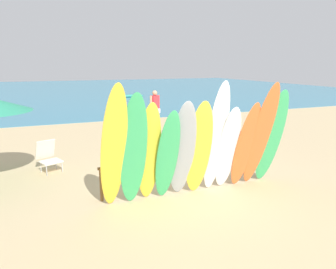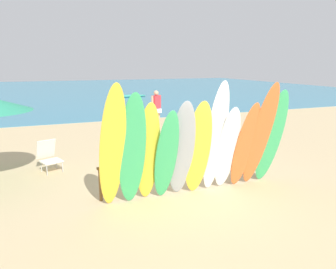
{
  "view_description": "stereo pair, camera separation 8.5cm",
  "coord_description": "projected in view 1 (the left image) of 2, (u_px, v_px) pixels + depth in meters",
  "views": [
    {
      "loc": [
        -3.01,
        -6.23,
        2.82
      ],
      "look_at": [
        0.0,
        1.31,
        0.99
      ],
      "focal_mm": 33.67,
      "sensor_mm": 36.0,
      "label": 1
    },
    {
      "loc": [
        -2.93,
        -6.26,
        2.82
      ],
      "look_at": [
        0.0,
        1.31,
        0.99
      ],
      "focal_mm": 33.67,
      "sensor_mm": 36.0,
      "label": 2
    }
  ],
  "objects": [
    {
      "name": "surfboard_green_1",
      "position": [
        133.0,
        152.0,
        6.0
      ],
      "size": [
        0.55,
        0.81,
        2.35
      ],
      "primitive_type": "ellipsoid",
      "rotation": [
        0.31,
        0.0,
        -0.03
      ],
      "color": "#38B266",
      "rests_on": "ground"
    },
    {
      "name": "surfboard_orange_8",
      "position": [
        245.0,
        146.0,
        7.04
      ],
      "size": [
        0.58,
        0.72,
        2.04
      ],
      "primitive_type": "ellipsoid",
      "rotation": [
        0.3,
        0.0,
        0.08
      ],
      "color": "orange",
      "rests_on": "ground"
    },
    {
      "name": "beachgoer_by_water",
      "position": [
        155.0,
        106.0,
        14.19
      ],
      "size": [
        0.55,
        0.39,
        1.65
      ],
      "rotation": [
        0.0,
        0.0,
        0.53
      ],
      "color": "tan",
      "rests_on": "ground"
    },
    {
      "name": "surfboard_yellow_0",
      "position": [
        114.0,
        150.0,
        5.81
      ],
      "size": [
        0.55,
        0.97,
        2.53
      ],
      "primitive_type": "ellipsoid",
      "rotation": [
        0.34,
        0.0,
        0.06
      ],
      "color": "yellow",
      "rests_on": "ground"
    },
    {
      "name": "beachgoer_near_rack",
      "position": [
        220.0,
        112.0,
        12.65
      ],
      "size": [
        0.41,
        0.59,
        1.58
      ],
      "rotation": [
        0.0,
        0.0,
        1.38
      ],
      "color": "beige",
      "rests_on": "ground"
    },
    {
      "name": "ground",
      "position": [
        94.0,
        109.0,
        20.03
      ],
      "size": [
        60.0,
        60.0,
        0.0
      ],
      "primitive_type": "plane",
      "color": "tan"
    },
    {
      "name": "surfboard_rack",
      "position": [
        189.0,
        162.0,
        7.22
      ],
      "size": [
        4.16,
        0.07,
        0.75
      ],
      "color": "brown",
      "rests_on": "ground"
    },
    {
      "name": "surfboard_yellow_2",
      "position": [
        149.0,
        153.0,
        6.28
      ],
      "size": [
        0.52,
        0.72,
        2.14
      ],
      "primitive_type": "ellipsoid",
      "rotation": [
        0.28,
        0.0,
        -0.07
      ],
      "color": "yellow",
      "rests_on": "ground"
    },
    {
      "name": "distant_boat",
      "position": [
        127.0,
        96.0,
        26.83
      ],
      "size": [
        3.06,
        0.65,
        0.24
      ],
      "color": "teal",
      "rests_on": "ground"
    },
    {
      "name": "surfboard_yellow_5",
      "position": [
        199.0,
        149.0,
        6.67
      ],
      "size": [
        0.61,
        0.62,
        2.12
      ],
      "primitive_type": "ellipsoid",
      "rotation": [
        0.24,
        0.0,
        -0.07
      ],
      "color": "yellow",
      "rests_on": "ground"
    },
    {
      "name": "surfboard_green_10",
      "position": [
        271.0,
        138.0,
        7.28
      ],
      "size": [
        0.61,
        0.81,
        2.29
      ],
      "primitive_type": "ellipsoid",
      "rotation": [
        0.3,
        0.0,
        -0.07
      ],
      "color": "#38B266",
      "rests_on": "ground"
    },
    {
      "name": "ocean_water",
      "position": [
        72.0,
        90.0,
        33.94
      ],
      "size": [
        60.0,
        40.0,
        0.02
      ],
      "primitive_type": "cube",
      "color": "teal",
      "rests_on": "ground"
    },
    {
      "name": "surfboard_grey_4",
      "position": [
        183.0,
        150.0,
        6.52
      ],
      "size": [
        0.62,
        0.77,
        2.14
      ],
      "primitive_type": "ellipsoid",
      "rotation": [
        0.29,
        0.0,
        -0.1
      ],
      "color": "#999EA3",
      "rests_on": "ground"
    },
    {
      "name": "surfboard_green_3",
      "position": [
        168.0,
        156.0,
        6.34
      ],
      "size": [
        0.47,
        0.75,
        1.99
      ],
      "primitive_type": "ellipsoid",
      "rotation": [
        0.33,
        0.0,
        0.0
      ],
      "color": "#38B266",
      "rests_on": "ground"
    },
    {
      "name": "surfboard_orange_9",
      "position": [
        261.0,
        136.0,
        7.09
      ],
      "size": [
        0.61,
        0.89,
        2.47
      ],
      "primitive_type": "ellipsoid",
      "rotation": [
        0.31,
        0.0,
        0.06
      ],
      "color": "orange",
      "rests_on": "ground"
    },
    {
      "name": "surfboard_white_6",
      "position": [
        216.0,
        138.0,
        6.75
      ],
      "size": [
        0.49,
        0.71,
        2.51
      ],
      "primitive_type": "ellipsoid",
      "rotation": [
        0.24,
        0.0,
        -0.03
      ],
      "color": "white",
      "rests_on": "ground"
    },
    {
      "name": "surfboard_white_7",
      "position": [
        228.0,
        149.0,
        6.94
      ],
      "size": [
        0.55,
        0.71,
        1.96
      ],
      "primitive_type": "ellipsoid",
      "rotation": [
        0.3,
        0.0,
        -0.08
      ],
      "color": "white",
      "rests_on": "ground"
    },
    {
      "name": "beach_chair_red",
      "position": [
        48.0,
        155.0,
        8.4
      ],
      "size": [
        0.7,
        0.79,
        0.83
      ],
      "rotation": [
        0.0,
        0.0,
        0.37
      ],
      "color": "#B7B7BC",
      "rests_on": "ground"
    }
  ]
}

